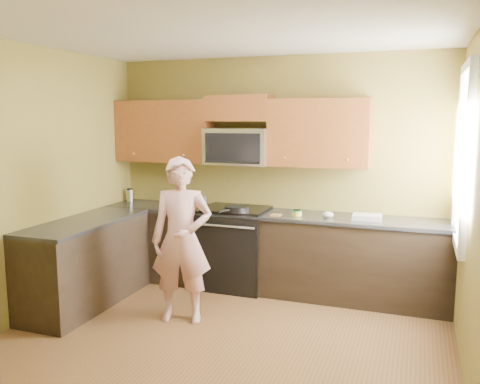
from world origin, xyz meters
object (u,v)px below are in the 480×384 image
at_px(travel_mug, 130,201).
at_px(frying_pan, 237,211).
at_px(butter_tub, 297,216).
at_px(woman, 182,240).
at_px(stove, 235,247).
at_px(microwave, 238,164).

bearing_deg(travel_mug, frying_pan, -12.05).
bearing_deg(travel_mug, butter_tub, -5.14).
bearing_deg(frying_pan, woman, -84.79).
bearing_deg(woman, travel_mug, 120.72).
xyz_separation_m(stove, butter_tub, (0.76, -0.06, 0.45)).
bearing_deg(butter_tub, travel_mug, 174.86).
bearing_deg(stove, woman, -97.39).
xyz_separation_m(woman, travel_mug, (-1.36, 1.25, 0.11)).
height_order(stove, butter_tub, butter_tub).
xyz_separation_m(frying_pan, butter_tub, (0.66, 0.14, -0.03)).
xyz_separation_m(microwave, frying_pan, (0.10, -0.32, -0.50)).
distance_m(stove, butter_tub, 0.88).
bearing_deg(frying_pan, travel_mug, -171.86).
height_order(microwave, frying_pan, microwave).
height_order(butter_tub, travel_mug, travel_mug).
distance_m(microwave, butter_tub, 0.94).
bearing_deg(frying_pan, butter_tub, 32.04).
height_order(stove, travel_mug, travel_mug).
relative_size(stove, butter_tub, 8.67).
xyz_separation_m(woman, frying_pan, (0.24, 0.91, 0.14)).
bearing_deg(woman, frying_pan, 58.31).
relative_size(microwave, woman, 0.47).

